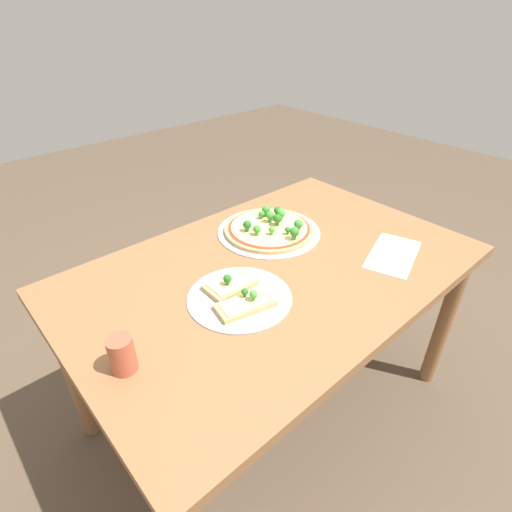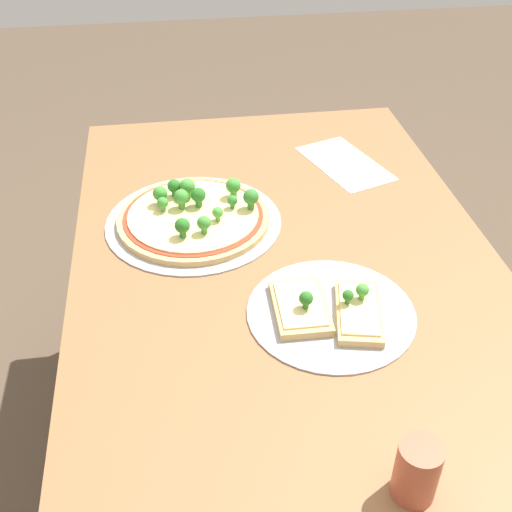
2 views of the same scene
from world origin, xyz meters
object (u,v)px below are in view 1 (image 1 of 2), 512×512
drinking_cup (122,354)px  dining_table (273,286)px  pizza_tray_slice (238,295)px  pizza_tray_whole (270,228)px

drinking_cup → dining_table: bearing=7.3°
pizza_tray_slice → drinking_cup: (-0.38, -0.03, 0.04)m
pizza_tray_whole → drinking_cup: (-0.72, -0.25, 0.03)m
pizza_tray_whole → dining_table: bearing=-129.9°
pizza_tray_whole → pizza_tray_slice: (-0.34, -0.23, -0.01)m
pizza_tray_slice → drinking_cup: size_ratio=3.21×
pizza_tray_slice → drinking_cup: bearing=-176.0°
dining_table → drinking_cup: (-0.57, -0.07, 0.13)m
dining_table → drinking_cup: bearing=-172.7°
pizza_tray_slice → pizza_tray_whole: bearing=33.3°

